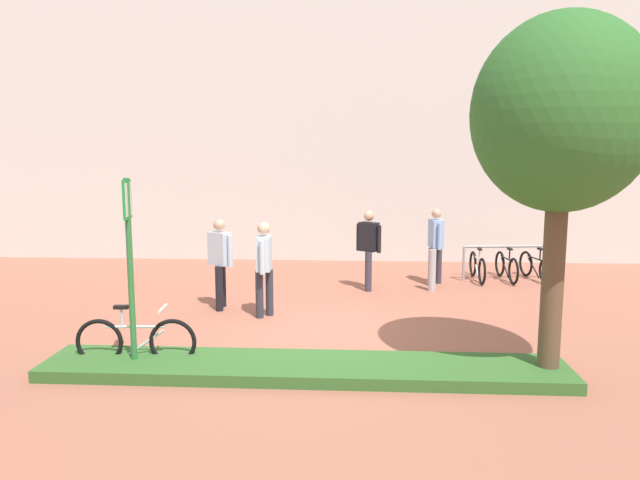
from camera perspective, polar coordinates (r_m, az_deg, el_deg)
name	(u,v)px	position (r m, az deg, el deg)	size (l,w,h in m)	color
ground_plane	(321,331)	(10.00, 0.09, -8.71)	(60.00, 60.00, 0.00)	#9E5B47
building_facade	(336,78)	(16.88, 1.57, 15.34)	(28.00, 1.20, 10.00)	silver
planter_strip	(304,368)	(8.12, -1.57, -12.20)	(7.00, 1.10, 0.16)	#336028
tree_sidewalk	(562,116)	(8.06, 22.24, 10.97)	(2.23, 2.23, 4.65)	brown
parking_sign_post	(129,247)	(8.24, -17.85, -0.66)	(0.08, 0.36, 2.61)	#2D7238
bike_at_sign	(136,341)	(8.74, -17.25, -9.23)	(1.68, 0.42, 0.86)	black
bike_rack_cluster	(507,265)	(14.49, 17.49, -2.34)	(2.10, 1.63, 0.83)	#99999E
bollard_steel	(432,270)	(12.94, 10.72, -2.88)	(0.16, 0.16, 0.90)	#ADADB2
person_casual_tan	(436,241)	(13.53, 11.06, -0.12)	(0.33, 0.60, 1.72)	#383342
person_shirt_blue	(220,258)	(11.33, -9.58, -1.69)	(0.54, 0.47, 1.72)	black
person_shirt_white	(264,263)	(10.67, -5.39, -2.23)	(0.29, 0.61, 1.72)	#2D2D38
person_suited_dark	(369,245)	(12.81, 4.69, -0.46)	(0.53, 0.47, 1.72)	#383342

